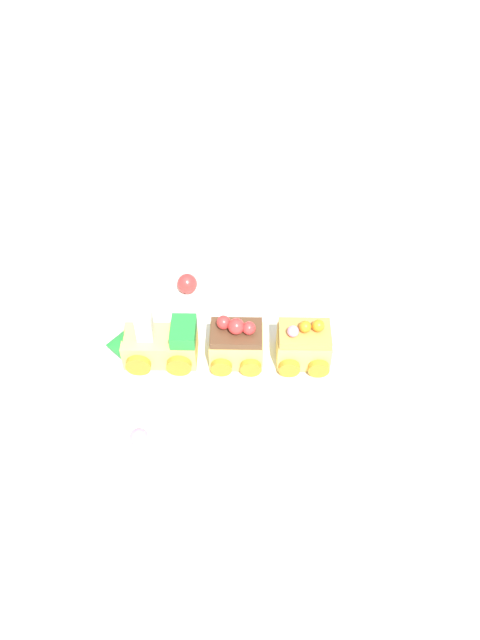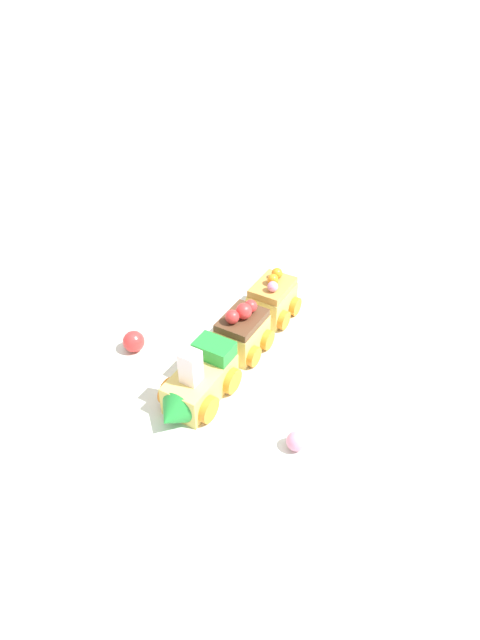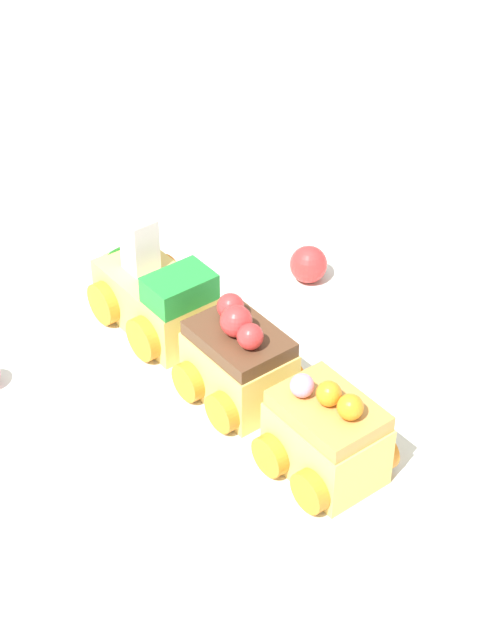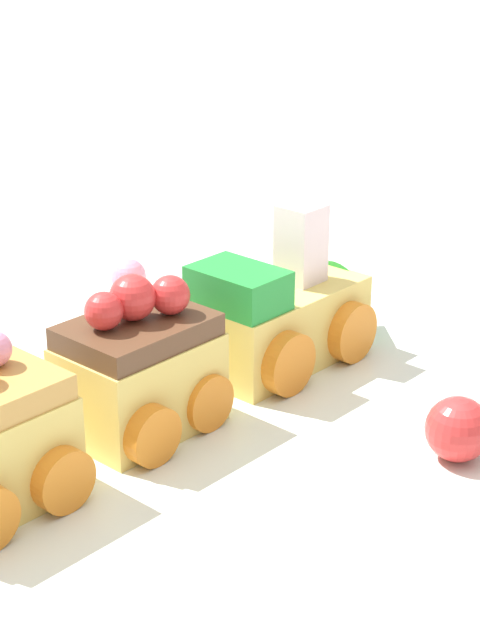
{
  "view_description": "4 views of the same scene",
  "coord_description": "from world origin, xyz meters",
  "px_view_note": "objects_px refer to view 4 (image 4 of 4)",
  "views": [
    {
      "loc": [
        -0.16,
        0.53,
        0.66
      ],
      "look_at": [
        -0.03,
        -0.02,
        0.04
      ],
      "focal_mm": 35.0,
      "sensor_mm": 36.0,
      "label": 1
    },
    {
      "loc": [
        0.35,
        0.36,
        0.46
      ],
      "look_at": [
        -0.04,
        0.0,
        0.05
      ],
      "focal_mm": 28.0,
      "sensor_mm": 36.0,
      "label": 2
    },
    {
      "loc": [
        -0.53,
        0.25,
        0.5
      ],
      "look_at": [
        0.0,
        0.0,
        0.05
      ],
      "focal_mm": 60.0,
      "sensor_mm": 36.0,
      "label": 3
    },
    {
      "loc": [
        -0.25,
        -0.37,
        0.25
      ],
      "look_at": [
        -0.01,
        -0.03,
        0.08
      ],
      "focal_mm": 60.0,
      "sensor_mm": 36.0,
      "label": 4
    }
  ],
  "objects_px": {
    "cake_car_chocolate": "(139,372)",
    "gumball_red": "(458,429)",
    "gumball_pink": "(128,276)",
    "cake_train_locomotive": "(288,313)"
  },
  "relations": [
    {
      "from": "gumball_red",
      "to": "cake_car_chocolate",
      "type": "bearing_deg",
      "value": 133.12
    },
    {
      "from": "cake_car_chocolate",
      "to": "gumball_pink",
      "type": "height_order",
      "value": "cake_car_chocolate"
    },
    {
      "from": "gumball_red",
      "to": "gumball_pink",
      "type": "height_order",
      "value": "gumball_red"
    },
    {
      "from": "cake_train_locomotive",
      "to": "gumball_pink",
      "type": "relative_size",
      "value": 5.77
    },
    {
      "from": "cake_car_chocolate",
      "to": "gumball_red",
      "type": "bearing_deg",
      "value": -59.27
    },
    {
      "from": "cake_train_locomotive",
      "to": "gumball_red",
      "type": "bearing_deg",
      "value": -104.84
    },
    {
      "from": "gumball_red",
      "to": "gumball_pink",
      "type": "distance_m",
      "value": 0.26
    },
    {
      "from": "cake_train_locomotive",
      "to": "gumball_red",
      "type": "distance_m",
      "value": 0.13
    },
    {
      "from": "cake_train_locomotive",
      "to": "cake_car_chocolate",
      "type": "bearing_deg",
      "value": 179.98
    },
    {
      "from": "cake_train_locomotive",
      "to": "gumball_pink",
      "type": "height_order",
      "value": "cake_train_locomotive"
    }
  ]
}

